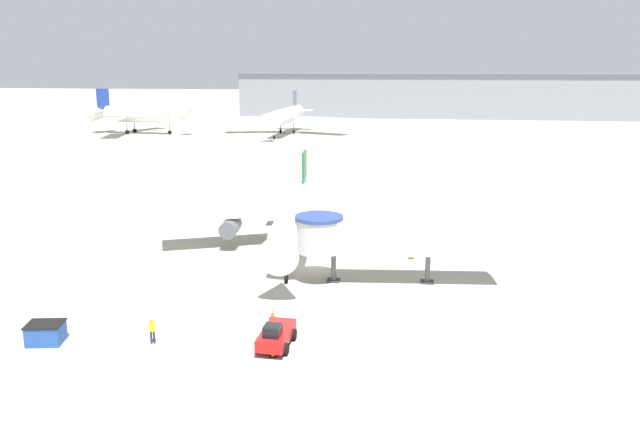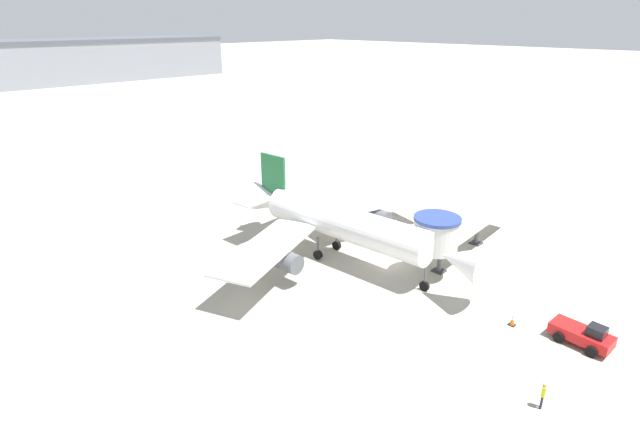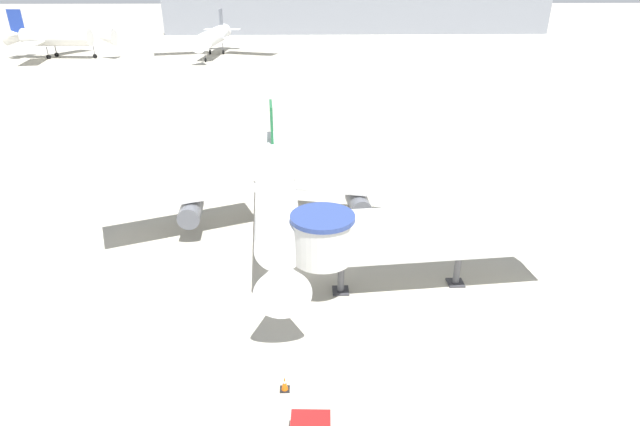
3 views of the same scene
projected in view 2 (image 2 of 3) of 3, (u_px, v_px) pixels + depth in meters
name	position (u px, v px, depth m)	size (l,w,h in m)	color
ground_plane	(391.00, 264.00, 47.49)	(800.00, 800.00, 0.00)	#A8A393
main_airplane	(340.00, 223.00, 47.21)	(28.71, 25.94, 8.83)	white
jet_bridge	(464.00, 217.00, 47.58)	(17.58, 4.69, 5.78)	silver
pushback_tug_red	(583.00, 335.00, 35.45)	(2.27, 4.19, 1.87)	red
traffic_cone_near_nose	(512.00, 320.00, 37.87)	(0.51, 0.51, 0.83)	black
traffic_cone_apron_front	(603.00, 348.00, 34.75)	(0.48, 0.48, 0.78)	black
traffic_cone_starboard_wing	(416.00, 226.00, 55.19)	(0.50, 0.50, 0.82)	black
ground_crew_marshaller	(543.00, 394.00, 29.53)	(0.39, 0.28, 1.83)	#1E2338
terminal_building	(29.00, 63.00, 173.97)	(140.98, 28.47, 15.07)	gray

